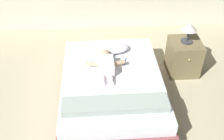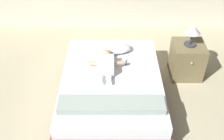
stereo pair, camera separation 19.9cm
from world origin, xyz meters
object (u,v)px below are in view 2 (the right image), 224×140
Objects in this scene: bed at (112,88)px; pillow at (113,48)px; nightstand at (187,60)px; lamp at (193,31)px; toothbrush at (127,62)px; baby at (107,64)px.

pillow reaches higher than bed.
lamp is (0.00, 0.00, 0.48)m from nightstand.
bed is 3.45× the size of nightstand.
bed is 0.42m from toothbrush.
nightstand is at bearing 25.64° from bed.
toothbrush is at bearing 25.60° from baby.
nightstand reaches higher than pillow.
lamp is (1.10, -0.04, 0.30)m from pillow.
baby reaches higher than nightstand.
pillow is at bearing 177.83° from lamp.
nightstand is at bearing 14.20° from toothbrush.
toothbrush is 0.95m from nightstand.
lamp reaches higher than toothbrush.
pillow is 3.92× the size of toothbrush.
lamp is (1.11, 0.53, 0.55)m from bed.
toothbrush is at bearing -165.80° from lamp.
nightstand is at bearing -90.00° from lamp.
bed is 1.24m from nightstand.
baby is 4.67× the size of toothbrush.
nightstand is at bearing -2.18° from pillow.
toothbrush reaches higher than bed.
bed is at bearing -154.36° from lamp.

